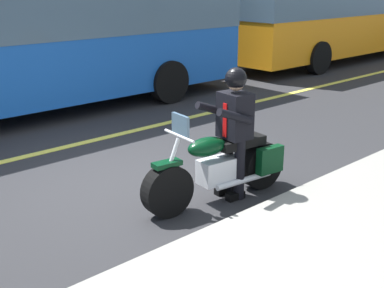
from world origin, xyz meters
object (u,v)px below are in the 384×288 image
motorcycle_main (222,167)px  rider_main (234,122)px  bus_near (345,6)px  bus_far (7,27)px

motorcycle_main → rider_main: rider_main is taller
rider_main → motorcycle_main: bearing=-6.0°
motorcycle_main → bus_near: (-12.05, -5.72, 1.42)m
motorcycle_main → bus_near: size_ratio=0.20×
motorcycle_main → bus_far: size_ratio=0.20×
motorcycle_main → bus_far: bus_far is taller
bus_near → rider_main: bearing=25.8°
bus_near → motorcycle_main: bearing=25.4°
bus_near → bus_far: same height
motorcycle_main → bus_far: (0.19, -5.90, 1.42)m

